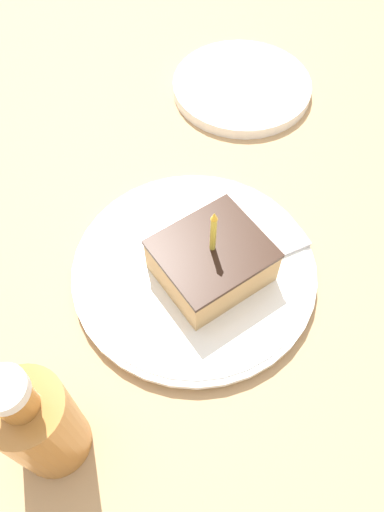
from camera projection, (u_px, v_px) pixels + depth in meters
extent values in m
cube|color=tan|center=(202.00, 293.00, 0.61)|extent=(2.40, 2.40, 0.04)
cylinder|color=white|center=(192.00, 272.00, 0.60)|extent=(0.28, 0.28, 0.02)
cylinder|color=white|center=(192.00, 270.00, 0.59)|extent=(0.29, 0.29, 0.01)
cube|color=tan|center=(213.00, 264.00, 0.56)|extent=(0.10, 0.12, 0.05)
cube|color=black|center=(214.00, 251.00, 0.54)|extent=(0.10, 0.12, 0.01)
cylinder|color=#EAD84C|center=(215.00, 236.00, 0.52)|extent=(0.01, 0.01, 0.05)
cone|color=yellow|center=(216.00, 218.00, 0.49)|extent=(0.01, 0.01, 0.01)
cube|color=silver|center=(228.00, 269.00, 0.59)|extent=(0.03, 0.13, 0.00)
cube|color=silver|center=(290.00, 243.00, 0.61)|extent=(0.03, 0.05, 0.00)
cylinder|color=#B27233|center=(41.00, 426.00, 0.45)|extent=(0.07, 0.07, 0.13)
cylinder|color=#B27233|center=(14.00, 399.00, 0.38)|extent=(0.03, 0.03, 0.04)
cylinder|color=white|center=(4.00, 389.00, 0.36)|extent=(0.04, 0.04, 0.01)
cylinder|color=white|center=(242.00, 87.00, 0.78)|extent=(0.21, 0.21, 0.02)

